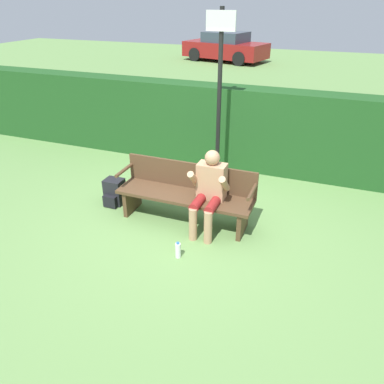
{
  "coord_description": "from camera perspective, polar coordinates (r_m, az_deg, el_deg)",
  "views": [
    {
      "loc": [
        1.75,
        -4.26,
        2.91
      ],
      "look_at": [
        0.15,
        -0.1,
        0.55
      ],
      "focal_mm": 35.0,
      "sensor_mm": 36.0,
      "label": 1
    }
  ],
  "objects": [
    {
      "name": "signpost",
      "position": [
        6.14,
        4.19,
        15.5
      ],
      "size": [
        0.45,
        0.09,
        2.76
      ],
      "color": "black",
      "rests_on": "ground"
    },
    {
      "name": "parked_car",
      "position": [
        19.55,
        5.12,
        21.12
      ],
      "size": [
        4.28,
        2.67,
        1.34
      ],
      "rotation": [
        0.0,
        0.0,
        -0.25
      ],
      "color": "maroon",
      "rests_on": "ground"
    },
    {
      "name": "person_seated",
      "position": [
        4.98,
        2.61,
        0.49
      ],
      "size": [
        0.52,
        0.6,
        1.13
      ],
      "color": "tan",
      "rests_on": "ground"
    },
    {
      "name": "ground_plane",
      "position": [
        5.45,
        -1.1,
        -4.4
      ],
      "size": [
        40.0,
        40.0,
        0.0
      ],
      "primitive_type": "plane",
      "color": "#668E4C"
    },
    {
      "name": "park_bench",
      "position": [
        5.29,
        -0.88,
        -0.11
      ],
      "size": [
        1.94,
        0.51,
        0.82
      ],
      "color": "#513823",
      "rests_on": "ground"
    },
    {
      "name": "backpack",
      "position": [
        5.92,
        -11.76,
        -0.07
      ],
      "size": [
        0.28,
        0.31,
        0.41
      ],
      "color": "black",
      "rests_on": "ground"
    },
    {
      "name": "hedge_back",
      "position": [
        7.05,
        5.69,
        9.83
      ],
      "size": [
        12.0,
        0.51,
        1.48
      ],
      "color": "#1E4C1E",
      "rests_on": "ground"
    },
    {
      "name": "water_bottle",
      "position": [
        4.69,
        -2.14,
        -8.85
      ],
      "size": [
        0.07,
        0.07,
        0.22
      ],
      "color": "white",
      "rests_on": "ground"
    }
  ]
}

